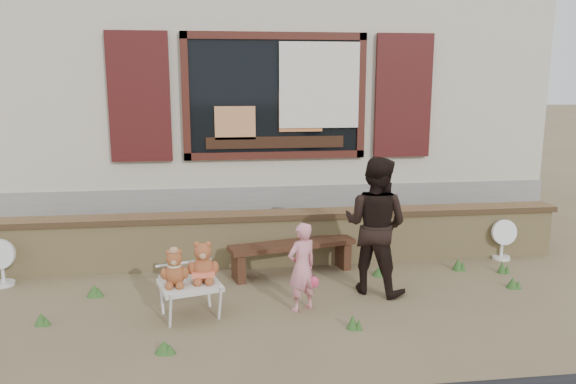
{
  "coord_description": "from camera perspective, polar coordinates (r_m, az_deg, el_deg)",
  "views": [
    {
      "loc": [
        -0.83,
        -5.73,
        2.3
      ],
      "look_at": [
        0.0,
        0.6,
        1.0
      ],
      "focal_mm": 35.0,
      "sensor_mm": 36.0,
      "label": 1
    }
  ],
  "objects": [
    {
      "name": "ground",
      "position": [
        6.23,
        0.73,
        -10.16
      ],
      "size": [
        80.0,
        80.0,
        0.0
      ],
      "primitive_type": "plane",
      "color": "brown",
      "rests_on": "ground"
    },
    {
      "name": "shopfront",
      "position": [
        10.25,
        -2.86,
        9.83
      ],
      "size": [
        8.04,
        5.13,
        4.0
      ],
      "color": "#ADA68C",
      "rests_on": "ground"
    },
    {
      "name": "brick_wall",
      "position": [
        7.05,
        -0.42,
        -4.6
      ],
      "size": [
        7.1,
        0.36,
        0.67
      ],
      "color": "tan",
      "rests_on": "ground"
    },
    {
      "name": "bench",
      "position": [
        6.7,
        0.45,
        -6.0
      ],
      "size": [
        1.55,
        0.66,
        0.39
      ],
      "rotation": [
        0.0,
        0.0,
        0.23
      ],
      "color": "#381F13",
      "rests_on": "ground"
    },
    {
      "name": "folding_chair",
      "position": [
        5.61,
        -9.95,
        -9.39
      ],
      "size": [
        0.67,
        0.63,
        0.35
      ],
      "rotation": [
        0.0,
        0.0,
        0.27
      ],
      "color": "silver",
      "rests_on": "ground"
    },
    {
      "name": "teddy_bear_left",
      "position": [
        5.51,
        -11.45,
        -7.46
      ],
      "size": [
        0.32,
        0.3,
        0.37
      ],
      "primitive_type": null,
      "rotation": [
        0.0,
        0.0,
        0.27
      ],
      "color": "brown",
      "rests_on": "folding_chair"
    },
    {
      "name": "teddy_bear_right",
      "position": [
        5.56,
        -8.62,
        -6.93
      ],
      "size": [
        0.36,
        0.33,
        0.41
      ],
      "primitive_type": null,
      "rotation": [
        0.0,
        0.0,
        0.27
      ],
      "color": "brown",
      "rests_on": "folding_chair"
    },
    {
      "name": "child",
      "position": [
        5.63,
        1.42,
        -7.62
      ],
      "size": [
        0.39,
        0.35,
        0.91
      ],
      "primitive_type": "imported",
      "rotation": [
        0.0,
        0.0,
        3.62
      ],
      "color": "pink",
      "rests_on": "ground"
    },
    {
      "name": "adult",
      "position": [
        6.11,
        8.86,
        -3.35
      ],
      "size": [
        0.92,
        0.89,
        1.49
      ],
      "primitive_type": "imported",
      "rotation": [
        0.0,
        0.0,
        2.48
      ],
      "color": "black",
      "rests_on": "ground"
    },
    {
      "name": "fan_left",
      "position": [
        7.1,
        -27.07,
        -6.37
      ],
      "size": [
        0.34,
        0.23,
        0.55
      ],
      "rotation": [
        0.0,
        0.0,
        -0.08
      ],
      "color": "silver",
      "rests_on": "ground"
    },
    {
      "name": "fan_right",
      "position": [
        7.74,
        20.95,
        -4.49
      ],
      "size": [
        0.33,
        0.22,
        0.53
      ],
      "rotation": [
        0.0,
        0.0,
        -0.0
      ],
      "color": "white",
      "rests_on": "ground"
    },
    {
      "name": "grass_tufts",
      "position": [
        6.09,
        2.3,
        -10.05
      ],
      "size": [
        5.18,
        1.82,
        0.15
      ],
      "color": "#305B24",
      "rests_on": "ground"
    }
  ]
}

